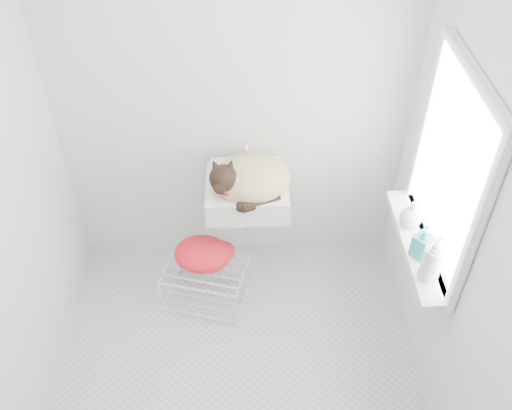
{
  "coord_description": "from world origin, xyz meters",
  "views": [
    {
      "loc": [
        0.06,
        -1.97,
        3.09
      ],
      "look_at": [
        0.13,
        0.5,
        0.88
      ],
      "focal_mm": 39.93,
      "sensor_mm": 36.0,
      "label": 1
    }
  ],
  "objects_px": {
    "bottle_a": "(427,278)",
    "bottle_c": "(409,224)",
    "cat": "(249,180)",
    "wire_rack": "(206,284)",
    "sink": "(247,183)",
    "bottle_b": "(419,255)"
  },
  "relations": [
    {
      "from": "bottle_b",
      "to": "sink",
      "type": "bearing_deg",
      "value": 145.49
    },
    {
      "from": "bottle_b",
      "to": "bottle_c",
      "type": "distance_m",
      "value": 0.24
    },
    {
      "from": "wire_rack",
      "to": "bottle_c",
      "type": "bearing_deg",
      "value": -8.56
    },
    {
      "from": "bottle_a",
      "to": "bottle_c",
      "type": "height_order",
      "value": "bottle_a"
    },
    {
      "from": "sink",
      "to": "bottle_a",
      "type": "xyz_separation_m",
      "value": [
        0.92,
        -0.8,
        0.0
      ]
    },
    {
      "from": "bottle_a",
      "to": "bottle_b",
      "type": "relative_size",
      "value": 1.17
    },
    {
      "from": "wire_rack",
      "to": "bottle_c",
      "type": "height_order",
      "value": "bottle_c"
    },
    {
      "from": "sink",
      "to": "bottle_a",
      "type": "bearing_deg",
      "value": -40.83
    },
    {
      "from": "cat",
      "to": "bottle_c",
      "type": "relative_size",
      "value": 3.16
    },
    {
      "from": "bottle_a",
      "to": "wire_rack",
      "type": "bearing_deg",
      "value": 154.21
    },
    {
      "from": "wire_rack",
      "to": "bottle_c",
      "type": "xyz_separation_m",
      "value": [
        1.2,
        -0.18,
        0.7
      ]
    },
    {
      "from": "bottle_b",
      "to": "cat",
      "type": "bearing_deg",
      "value": 145.95
    },
    {
      "from": "wire_rack",
      "to": "cat",
      "type": "bearing_deg",
      "value": 33.68
    },
    {
      "from": "cat",
      "to": "bottle_a",
      "type": "distance_m",
      "value": 1.2
    },
    {
      "from": "bottle_c",
      "to": "bottle_b",
      "type": "bearing_deg",
      "value": -90.0
    },
    {
      "from": "bottle_a",
      "to": "bottle_b",
      "type": "xyz_separation_m",
      "value": [
        0.0,
        0.16,
        0.0
      ]
    },
    {
      "from": "sink",
      "to": "wire_rack",
      "type": "distance_m",
      "value": 0.78
    },
    {
      "from": "wire_rack",
      "to": "bottle_c",
      "type": "relative_size",
      "value": 3.15
    },
    {
      "from": "sink",
      "to": "bottle_c",
      "type": "xyz_separation_m",
      "value": [
        0.92,
        -0.39,
        0.0
      ]
    },
    {
      "from": "cat",
      "to": "bottle_b",
      "type": "relative_size",
      "value": 2.54
    },
    {
      "from": "cat",
      "to": "bottle_c",
      "type": "xyz_separation_m",
      "value": [
        0.91,
        -0.38,
        -0.04
      ]
    },
    {
      "from": "cat",
      "to": "wire_rack",
      "type": "xyz_separation_m",
      "value": [
        -0.29,
        -0.2,
        -0.74
      ]
    }
  ]
}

